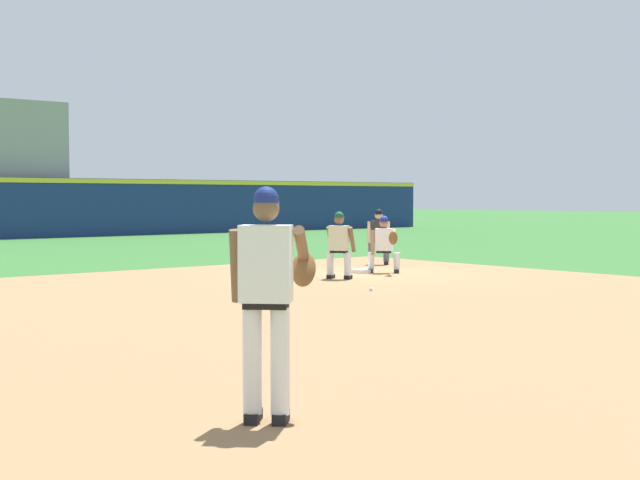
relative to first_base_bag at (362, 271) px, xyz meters
The scene contains 9 objects.
ground_plane 0.04m from the first_base_bag, ahead, with size 160.00×160.00×0.00m, color #336B2D.
infield_dirt_patch 6.92m from the first_base_bag, 135.56° to the right, with size 18.00×18.00×0.01m, color #9E754C.
first_base_bag is the anchor object (origin of this frame).
baseball 3.96m from the first_base_bag, 130.03° to the right, with size 0.07×0.07×0.07m, color white.
pitcher 13.84m from the first_base_bag, 135.50° to the right, with size 0.85×0.56×1.86m.
first_baseman 0.86m from the first_base_bag, 42.84° to the right, with size 0.75×1.08×1.34m.
baserunner 1.76m from the first_base_bag, 150.68° to the right, with size 0.62×0.68×1.46m.
umpire 2.73m from the first_base_bag, 38.10° to the left, with size 0.67×0.67×1.46m.
outfield_wall 22.04m from the first_base_bag, 90.00° to the left, with size 48.00×0.54×2.60m.
Camera 1 is at (-13.96, -15.26, 1.78)m, focal length 50.00 mm.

